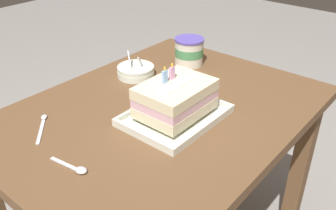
# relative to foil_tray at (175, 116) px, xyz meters

# --- Properties ---
(dining_table) EXTENTS (1.05, 0.79, 0.69)m
(dining_table) POSITION_rel_foil_tray_xyz_m (0.02, 0.07, -0.11)
(dining_table) COLOR brown
(dining_table) RESTS_ON ground_plane
(foil_tray) EXTENTS (0.30, 0.23, 0.02)m
(foil_tray) POSITION_rel_foil_tray_xyz_m (0.00, 0.00, 0.00)
(foil_tray) COLOR silver
(foil_tray) RESTS_ON dining_table
(birthday_cake) EXTENTS (0.22, 0.16, 0.15)m
(birthday_cake) POSITION_rel_foil_tray_xyz_m (-0.00, 0.00, 0.06)
(birthday_cake) COLOR beige
(birthday_cake) RESTS_ON foil_tray
(bowl_stack) EXTENTS (0.14, 0.14, 0.09)m
(bowl_stack) POSITION_rel_foil_tray_xyz_m (0.14, 0.30, 0.01)
(bowl_stack) COLOR silver
(bowl_stack) RESTS_ON dining_table
(ice_cream_tub) EXTENTS (0.12, 0.12, 0.11)m
(ice_cream_tub) POSITION_rel_foil_tray_xyz_m (0.36, 0.22, 0.05)
(ice_cream_tub) COLOR silver
(ice_cream_tub) RESTS_ON dining_table
(serving_spoon_near_tray) EXTENTS (0.03, 0.12, 0.01)m
(serving_spoon_near_tray) POSITION_rel_foil_tray_xyz_m (-0.35, 0.03, -0.00)
(serving_spoon_near_tray) COLOR silver
(serving_spoon_near_tray) RESTS_ON dining_table
(serving_spoon_by_bowls) EXTENTS (0.11, 0.12, 0.01)m
(serving_spoon_by_bowls) POSITION_rel_foil_tray_xyz_m (-0.28, 0.28, -0.00)
(serving_spoon_by_bowls) COLOR silver
(serving_spoon_by_bowls) RESTS_ON dining_table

